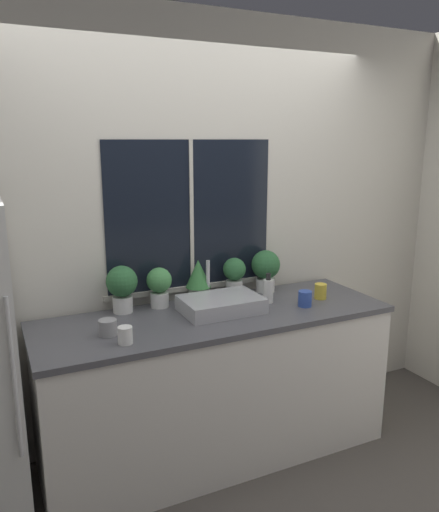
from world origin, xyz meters
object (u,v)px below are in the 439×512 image
sink (221,304)px  potted_plant_right (234,274)px  mug_white (125,335)px  mug_grey (108,328)px  potted_plant_far_left (122,285)px  soap_bottle (268,290)px  mug_blue (305,299)px  mug_yellow (320,291)px  potted_plant_center (198,279)px  potted_plant_left (159,285)px  potted_plant_far_right (266,268)px

sink → potted_plant_right: 0.33m
mug_white → sink: bearing=20.0°
mug_grey → potted_plant_far_left: bearing=63.0°
sink → soap_bottle: bearing=4.2°
potted_plant_right → mug_grey: bearing=-160.4°
mug_white → potted_plant_right: bearing=28.9°
sink → potted_plant_far_left: bearing=156.1°
sink → mug_blue: size_ratio=4.84×
potted_plant_right → mug_yellow: potted_plant_right is taller
potted_plant_center → potted_plant_right: potted_plant_center is taller
mug_yellow → soap_bottle: bearing=167.2°
potted_plant_far_left → mug_grey: (-0.17, -0.32, -0.12)m
potted_plant_far_left → mug_grey: bearing=-117.0°
potted_plant_left → potted_plant_far_left: bearing=180.0°
soap_bottle → potted_plant_center: bearing=151.5°
sink → soap_bottle: sink is taller
soap_bottle → mug_white: bearing=-165.2°
soap_bottle → mug_grey: size_ratio=1.99×
potted_plant_center → mug_blue: 0.68m
mug_blue → mug_white: mug_blue is taller
sink → mug_white: sink is taller
sink → potted_plant_far_left: potted_plant_far_left is taller
potted_plant_center → mug_yellow: bearing=-21.5°
soap_bottle → mug_white: 1.02m
mug_yellow → potted_plant_left: bearing=163.6°
potted_plant_far_left → mug_white: (-0.11, -0.47, -0.12)m
sink → mug_grey: sink is taller
potted_plant_right → mug_blue: size_ratio=2.63×
potted_plant_far_left → soap_bottle: bearing=-13.6°
potted_plant_far_right → soap_bottle: size_ratio=1.49×
potted_plant_far_left → mug_yellow: potted_plant_far_left is taller
sink → potted_plant_far_right: potted_plant_far_right is taller
potted_plant_left → mug_grey: (-0.40, -0.32, -0.10)m
potted_plant_center → mug_blue: bearing=-33.9°
mug_yellow → mug_grey: bearing=-178.7°
mug_blue → mug_grey: bearing=177.5°
soap_bottle → sink: bearing=-175.8°
sink → potted_plant_far_left: 0.60m
potted_plant_far_right → potted_plant_far_left: bearing=180.0°
potted_plant_center → sink: bearing=-78.1°
mug_grey → mug_white: (0.05, -0.15, 0.00)m
potted_plant_far_right → soap_bottle: bearing=-116.4°
sink → potted_plant_far_right: (0.45, 0.24, 0.12)m
potted_plant_right → potted_plant_far_right: potted_plant_far_right is taller
potted_plant_center → mug_yellow: size_ratio=2.75×
mug_yellow → mug_blue: (-0.18, -0.08, -0.00)m
potted_plant_right → mug_yellow: size_ratio=2.60×
potted_plant_left → mug_white: 0.59m
mug_grey → potted_plant_far_right: bearing=15.8°
mug_yellow → potted_plant_center: bearing=158.5°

